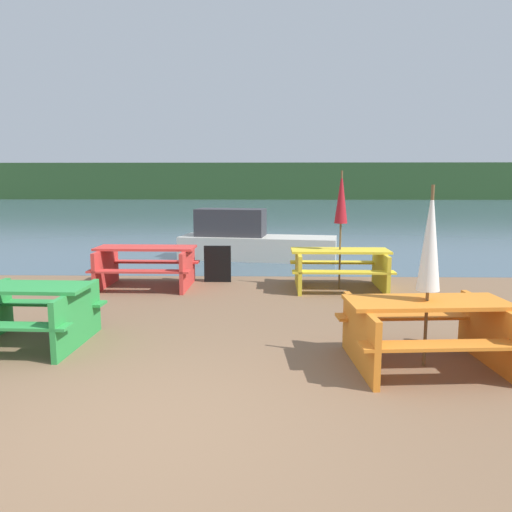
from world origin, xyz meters
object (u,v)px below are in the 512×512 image
object	(u,v)px
signboard	(218,264)
picnic_table_yellow	(340,265)
picnic_table_green	(28,310)
picnic_table_orange	(426,326)
picnic_table_red	(146,263)
boat	(251,241)
umbrella_crimson	(341,199)
umbrella_white	(430,240)

from	to	relation	value
signboard	picnic_table_yellow	bearing A→B (deg)	-13.80
picnic_table_green	signboard	distance (m)	4.50
picnic_table_yellow	picnic_table_orange	bearing A→B (deg)	-84.56
picnic_table_orange	picnic_table_red	world-z (taller)	picnic_table_red
picnic_table_yellow	boat	xyz separation A→B (m)	(-1.85, 3.67, 0.02)
picnic_table_green	umbrella_crimson	bearing A→B (deg)	37.89
picnic_table_yellow	picnic_table_red	bearing A→B (deg)	179.25
picnic_table_green	boat	xyz separation A→B (m)	(2.57, 7.11, 0.03)
picnic_table_red	picnic_table_green	bearing A→B (deg)	-100.67
picnic_table_yellow	umbrella_crimson	size ratio (longest dim) A/B	0.83
picnic_table_yellow	signboard	size ratio (longest dim) A/B	2.51
picnic_table_orange	boat	world-z (taller)	boat
picnic_table_yellow	signboard	xyz separation A→B (m)	(-2.42, 0.59, -0.09)
umbrella_crimson	boat	bearing A→B (deg)	116.69
picnic_table_yellow	boat	world-z (taller)	boat
picnic_table_green	picnic_table_red	distance (m)	3.55
picnic_table_red	umbrella_crimson	size ratio (longest dim) A/B	0.85
picnic_table_green	umbrella_crimson	size ratio (longest dim) A/B	0.70
picnic_table_red	umbrella_white	distance (m)	5.92
boat	picnic_table_green	bearing A→B (deg)	-100.91
picnic_table_red	signboard	world-z (taller)	picnic_table_red
picnic_table_orange	picnic_table_yellow	distance (m)	4.08
picnic_table_orange	umbrella_crimson	distance (m)	4.28
boat	signboard	xyz separation A→B (m)	(-0.58, -3.08, -0.11)
picnic_table_green	picnic_table_yellow	distance (m)	5.60
picnic_table_yellow	picnic_table_red	world-z (taller)	picnic_table_red
picnic_table_orange	umbrella_white	bearing A→B (deg)	0.00
picnic_table_yellow	boat	size ratio (longest dim) A/B	0.44
picnic_table_orange	picnic_table_green	bearing A→B (deg)	172.57
picnic_table_red	umbrella_crimson	xyz separation A→B (m)	(3.76, -0.05, 1.26)
picnic_table_red	signboard	xyz separation A→B (m)	(1.34, 0.55, -0.10)
picnic_table_orange	picnic_table_green	world-z (taller)	picnic_table_green
umbrella_crimson	umbrella_white	size ratio (longest dim) A/B	1.11
umbrella_crimson	umbrella_white	bearing A→B (deg)	-84.56
picnic_table_yellow	signboard	bearing A→B (deg)	166.20
picnic_table_red	boat	size ratio (longest dim) A/B	0.45
umbrella_crimson	signboard	xyz separation A→B (m)	(-2.42, 0.59, -1.36)
picnic_table_green	picnic_table_yellow	size ratio (longest dim) A/B	0.84
umbrella_white	signboard	xyz separation A→B (m)	(-2.81, 4.66, -1.06)
boat	signboard	bearing A→B (deg)	-91.61
signboard	picnic_table_red	bearing A→B (deg)	-157.87
signboard	picnic_table_green	bearing A→B (deg)	-116.35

